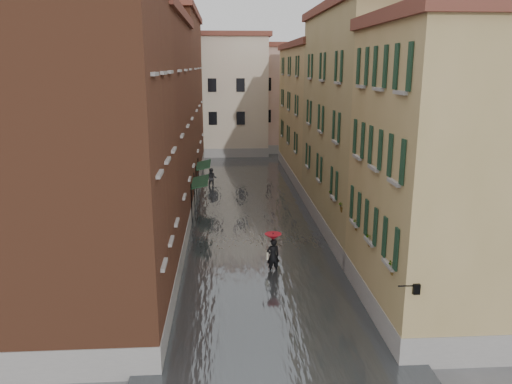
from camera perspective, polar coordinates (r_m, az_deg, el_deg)
name	(u,v)px	position (r m, az deg, el deg)	size (l,w,h in m)	color
ground	(267,295)	(22.96, 1.23, -11.66)	(120.00, 120.00, 0.00)	#505153
floodwater	(251,211)	(35.05, -0.56, -2.19)	(10.00, 60.00, 0.20)	#4B5053
building_left_near	(85,164)	(19.60, -19.00, 3.09)	(6.00, 8.00, 13.00)	brown
building_left_mid	(135,132)	(30.26, -13.62, 6.69)	(6.00, 14.00, 12.50)	#562C1B
building_left_far	(164,101)	(44.97, -10.45, 10.18)	(6.00, 16.00, 14.00)	brown
building_right_near	(449,178)	(20.99, 21.23, 1.50)	(6.00, 8.00, 11.50)	#9D8751
building_right_mid	(370,126)	(31.05, 12.95, 7.38)	(6.00, 14.00, 13.00)	tan
building_right_far	(322,114)	(45.63, 7.57, 8.77)	(6.00, 16.00, 11.50)	#9D8751
building_end_cream	(213,97)	(58.68, -4.90, 10.78)	(12.00, 9.00, 13.00)	beige
building_end_pink	(289,100)	(61.20, 3.74, 10.48)	(10.00, 9.00, 12.00)	#D0A492
awning_near	(200,183)	(33.31, -6.45, 1.07)	(1.09, 3.33, 2.80)	#15311C
awning_far	(203,166)	(38.88, -6.07, 2.99)	(1.09, 3.29, 2.80)	#15311C
wall_lantern	(415,288)	(17.30, 17.76, -10.44)	(0.71, 0.22, 0.35)	black
window_planters	(358,216)	(22.77, 11.59, -2.68)	(0.59, 10.97, 0.84)	brown
pedestrian_main	(273,251)	(24.71, 1.95, -6.72)	(0.85, 0.85, 2.06)	black
pedestrian_far	(212,178)	(41.86, -5.07, 1.56)	(0.84, 0.65, 1.72)	black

